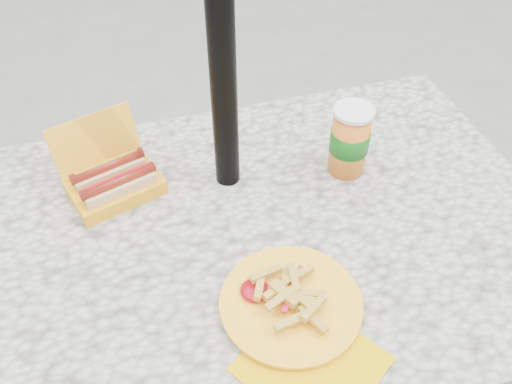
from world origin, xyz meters
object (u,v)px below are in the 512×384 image
object	(u,v)px
hotdog_box	(114,180)
fries_plate	(291,306)
umbrella_pole	(220,24)
soda_cup	(350,140)

from	to	relation	value
hotdog_box	fries_plate	distance (m)	0.45
umbrella_pole	soda_cup	size ratio (longest dim) A/B	14.14
umbrella_pole	soda_cup	xyz separation A→B (m)	(0.25, -0.04, -0.27)
fries_plate	soda_cup	bearing A→B (deg)	53.01
umbrella_pole	soda_cup	world-z (taller)	umbrella_pole
hotdog_box	soda_cup	world-z (taller)	soda_cup
umbrella_pole	hotdog_box	size ratio (longest dim) A/B	10.31
fries_plate	soda_cup	size ratio (longest dim) A/B	2.31
hotdog_box	fries_plate	size ratio (longest dim) A/B	0.59
fries_plate	soda_cup	xyz separation A→B (m)	(0.23, 0.30, 0.06)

